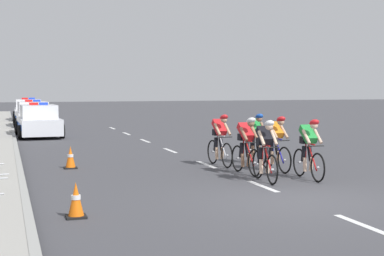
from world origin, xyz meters
The scene contains 14 objects.
ground_plane centered at (0.00, 0.00, 0.00)m, with size 160.00×160.00×0.00m, color #424247.
kerb_edge centered at (-5.36, 14.00, 0.07)m, with size 0.16×60.00×0.13m, color #9E9E99.
lane_markings_centre centered at (0.00, 9.81, 0.00)m, with size 0.14×25.60×0.01m.
cyclist_lead centered at (0.34, 2.42, 0.79)m, with size 0.44×1.72×1.56m.
cyclist_second centered at (1.54, 2.41, 0.79)m, with size 0.42×1.72×1.56m.
cyclist_third centered at (0.38, 3.68, 0.79)m, with size 0.44×1.72×1.56m.
cyclist_fourth centered at (1.38, 3.95, 0.79)m, with size 0.43×1.72×1.56m.
cyclist_fifth centered at (0.28, 5.41, 0.79)m, with size 0.44×1.72×1.56m.
cyclist_sixth centered at (1.49, 5.53, 0.79)m, with size 0.44×1.72×1.56m.
police_car_nearest centered at (-4.23, 17.43, 0.68)m, with size 2.10×4.45×1.59m.
police_car_second centered at (-4.23, 23.32, 0.68)m, with size 2.10×4.45×1.59m.
police_car_third centered at (-4.23, 29.71, 0.68)m, with size 2.06×4.43×1.59m.
traffic_cone_near centered at (-3.96, 6.19, 0.31)m, with size 0.36×0.36×0.64m.
traffic_cone_mid centered at (-4.54, -0.16, 0.31)m, with size 0.36×0.36×0.64m.
Camera 1 is at (-5.69, -10.51, 2.33)m, focal length 54.48 mm.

